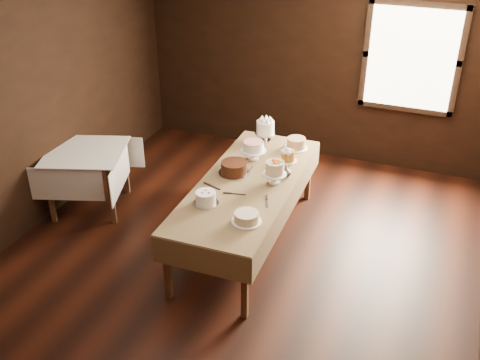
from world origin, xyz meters
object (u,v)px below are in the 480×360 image
cake_server_e (215,188)px  cake_flowers (275,173)px  cake_cream (246,218)px  cake_chocolate (234,168)px  cake_server_c (251,169)px  cake_server_d (278,176)px  cake_caramel (288,156)px  cake_lattice (253,151)px  cake_meringue (265,132)px  flower_vase (286,171)px  side_table (86,158)px  cake_server_a (239,194)px  cake_swirl (206,198)px  cake_server_b (267,204)px  cake_speckled (296,144)px  display_table (247,186)px

cake_server_e → cake_flowers: bearing=51.1°
cake_flowers → cake_cream: (-0.00, -0.83, -0.07)m
cake_chocolate → cake_cream: cake_chocolate is taller
cake_chocolate → cake_server_c: size_ratio=1.58×
cake_chocolate → cake_server_d: (0.47, 0.12, -0.06)m
cake_chocolate → cake_server_c: cake_chocolate is taller
cake_caramel → cake_server_c: cake_caramel is taller
cake_lattice → cake_server_c: (0.07, -0.25, -0.10)m
cake_cream → cake_server_c: 1.09m
cake_meringue → cake_cream: 1.85m
cake_meringue → flower_vase: bearing=-56.6°
side_table → flower_vase: bearing=6.4°
cake_server_a → flower_vase: flower_vase is taller
side_table → cake_server_e: (1.82, -0.25, 0.10)m
cake_swirl → cake_flowers: bearing=52.7°
cake_swirl → cake_server_b: cake_swirl is taller
side_table → cake_server_d: size_ratio=4.86×
cake_server_c → cake_speckled: bearing=-22.0°
cake_server_e → cake_caramel: bearing=78.3°
cake_chocolate → cake_server_c: (0.14, 0.16, -0.06)m
cake_cream → cake_server_a: (-0.26, 0.46, -0.05)m
cake_flowers → flower_vase: 0.20m
cake_speckled → cake_server_e: bearing=-112.7°
cake_swirl → cake_server_c: 0.88m
cake_flowers → flower_vase: cake_flowers is taller
side_table → cake_speckled: bearing=23.1°
cake_cream → cake_meringue: bearing=103.9°
cake_speckled → cake_server_c: cake_speckled is taller
cake_server_c → display_table: bearing=-164.7°
cake_meringue → cake_caramel: (0.43, -0.42, -0.06)m
cake_lattice → cake_caramel: bearing=12.7°
display_table → cake_cream: bearing=-69.6°
cake_speckled → cake_flowers: 0.91m
cake_meringue → cake_server_b: (0.52, -1.41, -0.12)m
side_table → cake_speckled: cake_speckled is taller
cake_caramel → cake_cream: bearing=-89.3°
cake_meringue → cake_flowers: size_ratio=1.09×
cake_caramel → cake_server_e: (-0.53, -0.88, -0.06)m
side_table → cake_server_a: 2.13m
cake_server_a → cake_server_c: same height
side_table → cake_server_c: bearing=8.2°
cake_server_c → cake_server_d: same height
cake_lattice → cake_server_d: cake_lattice is taller
display_table → side_table: size_ratio=2.19×
cake_meringue → cake_server_d: 0.92m
cake_swirl → cake_meringue: bearing=87.9°
cake_caramel → cake_chocolate: size_ratio=0.59×
flower_vase → cake_caramel: bearing=103.8°
cake_speckled → cake_lattice: (-0.38, -0.46, 0.04)m
display_table → cake_lattice: bearing=103.9°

